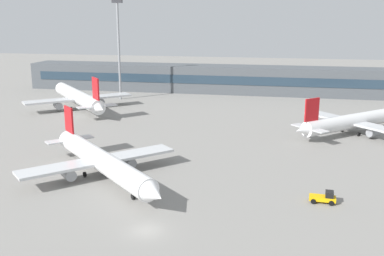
{
  "coord_description": "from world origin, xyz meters",
  "views": [
    {
      "loc": [
        15.5,
        -47.87,
        25.29
      ],
      "look_at": [
        -2.56,
        40.0,
        3.0
      ],
      "focal_mm": 42.14,
      "sensor_mm": 36.0,
      "label": 1
    }
  ],
  "objects_px": {
    "airplane_near": "(102,161)",
    "floodlight_tower_west": "(119,43)",
    "airplane_far": "(78,97)",
    "baggage_tug_yellow": "(324,197)",
    "airplane_mid": "(357,121)"
  },
  "relations": [
    {
      "from": "floodlight_tower_west",
      "to": "airplane_far",
      "type": "bearing_deg",
      "value": -112.68
    },
    {
      "from": "airplane_near",
      "to": "floodlight_tower_west",
      "type": "xyz_separation_m",
      "value": [
        -22.17,
        67.99,
        14.46
      ]
    },
    {
      "from": "airplane_near",
      "to": "airplane_mid",
      "type": "height_order",
      "value": "airplane_near"
    },
    {
      "from": "baggage_tug_yellow",
      "to": "floodlight_tower_west",
      "type": "relative_size",
      "value": 0.12
    },
    {
      "from": "airplane_mid",
      "to": "airplane_far",
      "type": "xyz_separation_m",
      "value": [
        -73.15,
        13.35,
        0.43
      ]
    },
    {
      "from": "airplane_far",
      "to": "floodlight_tower_west",
      "type": "height_order",
      "value": "floodlight_tower_west"
    },
    {
      "from": "airplane_mid",
      "to": "floodlight_tower_west",
      "type": "relative_size",
      "value": 0.95
    },
    {
      "from": "airplane_far",
      "to": "floodlight_tower_west",
      "type": "relative_size",
      "value": 1.12
    },
    {
      "from": "airplane_near",
      "to": "airplane_far",
      "type": "distance_m",
      "value": 59.39
    },
    {
      "from": "airplane_mid",
      "to": "airplane_far",
      "type": "distance_m",
      "value": 74.36
    },
    {
      "from": "airplane_far",
      "to": "baggage_tug_yellow",
      "type": "distance_m",
      "value": 83.78
    },
    {
      "from": "airplane_near",
      "to": "baggage_tug_yellow",
      "type": "xyz_separation_m",
      "value": [
        34.18,
        -3.19,
        -2.03
      ]
    },
    {
      "from": "airplane_near",
      "to": "floodlight_tower_west",
      "type": "distance_m",
      "value": 72.96
    },
    {
      "from": "airplane_far",
      "to": "baggage_tug_yellow",
      "type": "height_order",
      "value": "airplane_far"
    },
    {
      "from": "airplane_near",
      "to": "airplane_mid",
      "type": "distance_m",
      "value": 58.67
    }
  ]
}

